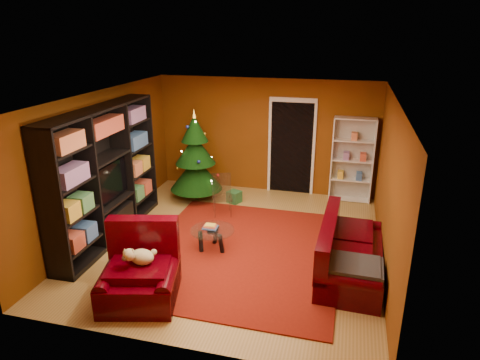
% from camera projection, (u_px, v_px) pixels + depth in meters
% --- Properties ---
extents(floor, '(5.00, 5.50, 0.05)m').
position_uv_depth(floor, '(234.00, 243.00, 7.69)').
color(floor, '#A17D3D').
rests_on(floor, ground).
extents(ceiling, '(5.00, 5.50, 0.05)m').
position_uv_depth(ceiling, '(234.00, 95.00, 6.80)').
color(ceiling, silver).
rests_on(ceiling, wall_back).
extents(wall_back, '(5.00, 0.05, 2.60)m').
position_uv_depth(wall_back, '(266.00, 136.00, 9.77)').
color(wall_back, '#70380D').
rests_on(wall_back, ground).
extents(wall_left, '(0.05, 5.50, 2.60)m').
position_uv_depth(wall_left, '(102.00, 163.00, 7.84)').
color(wall_left, '#70380D').
rests_on(wall_left, ground).
extents(wall_right, '(0.05, 5.50, 2.60)m').
position_uv_depth(wall_right, '(390.00, 187.00, 6.65)').
color(wall_right, '#70380D').
rests_on(wall_right, ground).
extents(doorway, '(1.06, 0.60, 2.16)m').
position_uv_depth(doorway, '(291.00, 149.00, 9.68)').
color(doorway, black).
rests_on(doorway, floor).
extents(rug, '(3.29, 3.83, 0.02)m').
position_uv_depth(rug, '(242.00, 252.00, 7.34)').
color(rug, maroon).
rests_on(rug, floor).
extents(media_unit, '(0.53, 3.11, 2.38)m').
position_uv_depth(media_unit, '(105.00, 175.00, 7.54)').
color(media_unit, black).
rests_on(media_unit, floor).
extents(christmas_tree, '(1.18, 1.18, 2.04)m').
position_uv_depth(christmas_tree, '(195.00, 157.00, 9.29)').
color(christmas_tree, black).
rests_on(christmas_tree, floor).
extents(gift_box_teal, '(0.39, 0.39, 0.30)m').
position_uv_depth(gift_box_teal, '(193.00, 186.00, 9.96)').
color(gift_box_teal, teal).
rests_on(gift_box_teal, floor).
extents(gift_box_green, '(0.34, 0.34, 0.26)m').
position_uv_depth(gift_box_green, '(234.00, 197.00, 9.39)').
color(gift_box_green, '#226231').
rests_on(gift_box_green, floor).
extents(gift_box_red, '(0.26, 0.26, 0.20)m').
position_uv_depth(gift_box_red, '(206.00, 189.00, 9.91)').
color(gift_box_red, maroon).
rests_on(gift_box_red, floor).
extents(white_bookshelf, '(0.88, 0.32, 1.90)m').
position_uv_depth(white_bookshelf, '(352.00, 160.00, 9.25)').
color(white_bookshelf, white).
rests_on(white_bookshelf, floor).
extents(armchair, '(1.36, 1.36, 0.88)m').
position_uv_depth(armchair, '(139.00, 272.00, 5.94)').
color(armchair, '#300007').
rests_on(armchair, rug).
extents(dog, '(0.46, 0.39, 0.28)m').
position_uv_depth(dog, '(142.00, 257.00, 5.91)').
color(dog, beige).
rests_on(dog, armchair).
extents(sofa, '(0.99, 2.07, 0.88)m').
position_uv_depth(sofa, '(352.00, 248.00, 6.60)').
color(sofa, '#300007').
rests_on(sofa, rug).
extents(coffee_table, '(0.78, 0.78, 0.47)m').
position_uv_depth(coffee_table, '(213.00, 239.00, 7.36)').
color(coffee_table, gray).
rests_on(coffee_table, rug).
extents(acrylic_chair, '(0.52, 0.54, 0.77)m').
position_uv_depth(acrylic_chair, '(222.00, 198.00, 8.65)').
color(acrylic_chair, '#66605B').
rests_on(acrylic_chair, rug).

